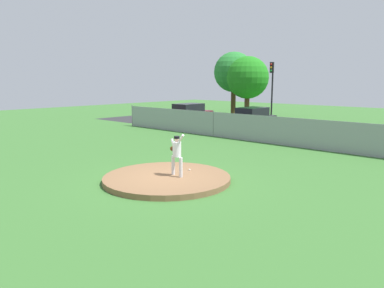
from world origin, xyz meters
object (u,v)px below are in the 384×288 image
object	(u,v)px
parked_car_charcoal	(252,120)
traffic_light_near	(272,82)
baseball	(190,170)
parked_car_burgundy	(189,114)
pitcher_youth	(177,152)

from	to	relation	value
parked_car_charcoal	traffic_light_near	size ratio (longest dim) A/B	0.79
baseball	parked_car_burgundy	bearing A→B (deg)	133.07
baseball	parked_car_charcoal	bearing A→B (deg)	113.18
traffic_light_near	parked_car_burgundy	bearing A→B (deg)	-136.88
parked_car_burgundy	traffic_light_near	bearing A→B (deg)	43.12
pitcher_youth	parked_car_charcoal	world-z (taller)	pitcher_youth
parked_car_burgundy	traffic_light_near	xyz separation A→B (m)	(5.26, 4.93, 2.76)
pitcher_youth	traffic_light_near	distance (m)	20.12
parked_car_burgundy	traffic_light_near	distance (m)	7.72
pitcher_youth	parked_car_burgundy	distance (m)	18.43
pitcher_youth	parked_car_charcoal	size ratio (longest dim) A/B	0.39
traffic_light_near	pitcher_youth	bearing A→B (deg)	-69.60
pitcher_youth	parked_car_charcoal	bearing A→B (deg)	112.45
parked_car_charcoal	parked_car_burgundy	size ratio (longest dim) A/B	0.92
pitcher_youth	parked_car_burgundy	bearing A→B (deg)	131.56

